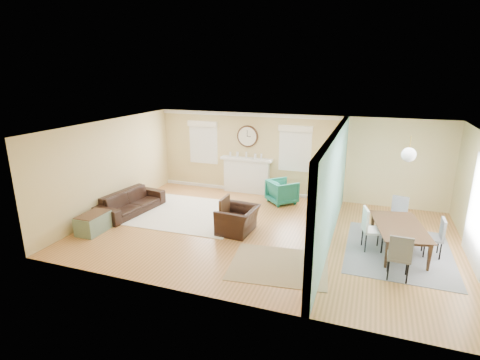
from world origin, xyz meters
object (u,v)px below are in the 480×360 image
at_px(green_chair, 282,192).
at_px(dining_table, 400,239).
at_px(sofa, 131,202).
at_px(eames_chair, 238,220).
at_px(credenza, 325,205).

xyz_separation_m(green_chair, dining_table, (3.20, -2.26, -0.05)).
relative_size(sofa, green_chair, 2.65).
relative_size(eames_chair, green_chair, 1.27).
distance_m(green_chair, credenza, 1.64).
bearing_deg(green_chair, credenza, -167.31).
relative_size(eames_chair, credenza, 0.64).
relative_size(sofa, eames_chair, 2.09).
bearing_deg(green_chair, dining_table, -170.25).
bearing_deg(credenza, eames_chair, -140.11).
height_order(sofa, green_chair, green_chair).
height_order(eames_chair, credenza, credenza).
distance_m(sofa, eames_chair, 3.31).
distance_m(eames_chair, credenza, 2.49).
xyz_separation_m(sofa, eames_chair, (3.30, -0.26, 0.02)).
distance_m(credenza, dining_table, 2.27).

